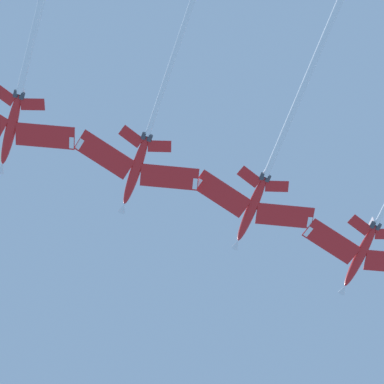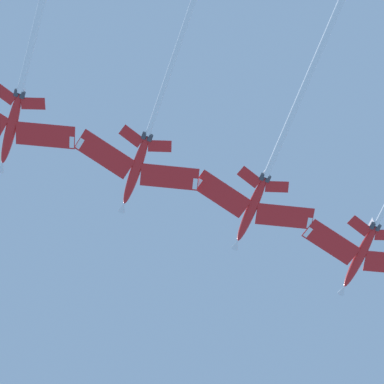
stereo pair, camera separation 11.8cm
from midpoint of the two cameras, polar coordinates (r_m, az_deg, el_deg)
name	(u,v)px [view 1 (the left image)]	position (r m, az deg, el deg)	size (l,w,h in m)	color
jet_far_left	(22,84)	(106.18, -13.89, 8.71)	(25.64, 36.18, 9.24)	red
jet_inner_left	(148,134)	(104.82, -3.66, 4.79)	(26.13, 37.58, 8.56)	red
jet_centre	(271,164)	(106.05, 6.56, 2.30)	(26.65, 38.56, 9.93)	red
jet_inner_right	(375,226)	(111.99, 14.96, -2.75)	(27.11, 38.79, 10.13)	red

